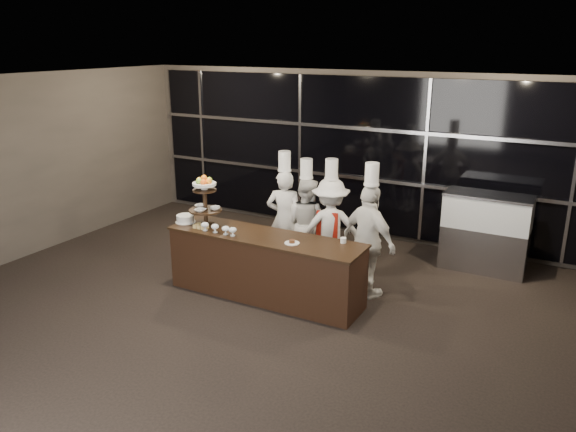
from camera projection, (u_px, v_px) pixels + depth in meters
The scene contains 14 objects.
room at pixel (189, 235), 6.00m from camera, with size 10.00×10.00×10.00m.
window_wall at pixel (360, 156), 10.14m from camera, with size 8.60×0.10×2.80m.
buffet_counter at pixel (265, 266), 7.87m from camera, with size 2.84×0.74×0.92m.
display_stand at pixel (205, 197), 8.07m from camera, with size 0.48×0.48×0.74m.
compotes at pixel (219, 228), 7.80m from camera, with size 0.58×0.11×0.12m.
layer_cake at pixel (185, 219), 8.29m from camera, with size 0.30×0.30×0.11m.
pastry_squares at pixel (201, 226), 8.03m from camera, with size 0.20×0.13×0.05m.
small_plate at pixel (292, 242), 7.43m from camera, with size 0.20×0.20×0.05m.
chef_cup at pixel (343, 240), 7.45m from camera, with size 0.08×0.08×0.07m, color white.
display_case at pixel (486, 228), 8.76m from camera, with size 1.31×0.57×1.24m.
chef_a at pixel (285, 217), 8.86m from camera, with size 0.67×0.55×1.88m.
chef_b at pixel (306, 222), 8.86m from camera, with size 0.75×0.61×1.77m.
chef_c at pixel (330, 227), 8.52m from camera, with size 1.14×0.99×1.83m.
chef_d at pixel (369, 240), 7.79m from camera, with size 1.04×0.77×1.94m.
Camera 1 is at (3.65, -4.46, 3.49)m, focal length 35.00 mm.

